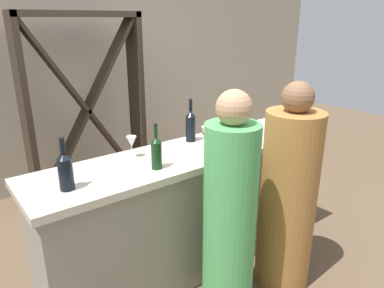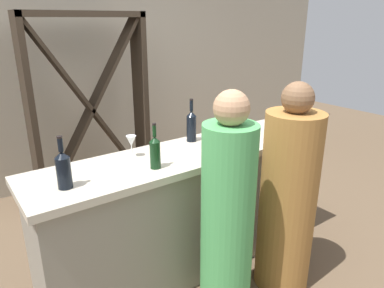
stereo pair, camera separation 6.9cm
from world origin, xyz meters
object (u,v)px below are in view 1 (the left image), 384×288
object	(u,v)px
wine_glass_near_left	(206,133)
person_center_guest	(230,220)
wine_bottle_leftmost_near_black	(65,170)
wine_glass_near_right	(132,142)
wine_bottle_center_near_black	(191,125)
wine_glass_near_center	(224,123)
person_left_guest	(288,198)
wine_bottle_second_left_dark_green	(156,152)
water_pitcher	(233,120)
wine_rack	(87,110)

from	to	relation	value
wine_glass_near_left	person_center_guest	world-z (taller)	person_center_guest
wine_bottle_leftmost_near_black	wine_glass_near_right	distance (m)	0.57
wine_bottle_center_near_black	wine_glass_near_center	size ratio (longest dim) A/B	2.22
person_left_guest	wine_glass_near_left	bearing A→B (deg)	7.47
wine_bottle_second_left_dark_green	wine_glass_near_right	distance (m)	0.27
wine_glass_near_center	water_pitcher	bearing A→B (deg)	18.05
wine_glass_near_right	person_left_guest	world-z (taller)	person_left_guest
wine_rack	water_pitcher	world-z (taller)	wine_rack
wine_rack	wine_glass_near_right	size ratio (longest dim) A/B	12.75
wine_bottle_center_near_black	person_left_guest	xyz separation A→B (m)	(0.30, -0.75, -0.42)
wine_bottle_leftmost_near_black	wine_bottle_second_left_dark_green	bearing A→B (deg)	-5.19
wine_bottle_second_left_dark_green	wine_bottle_center_near_black	distance (m)	0.59
wine_bottle_center_near_black	wine_glass_near_right	world-z (taller)	wine_bottle_center_near_black
wine_bottle_center_near_black	person_center_guest	xyz separation A→B (m)	(-0.26, -0.74, -0.40)
wine_rack	wine_glass_near_center	world-z (taller)	wine_rack
wine_glass_near_right	person_center_guest	world-z (taller)	person_center_guest
wine_bottle_center_near_black	wine_glass_near_center	bearing A→B (deg)	-9.60
wine_rack	wine_glass_near_left	xyz separation A→B (m)	(0.29, -1.63, 0.10)
wine_glass_near_right	wine_bottle_leftmost_near_black	bearing A→B (deg)	-157.81
wine_bottle_leftmost_near_black	water_pitcher	distance (m)	1.53
person_left_guest	person_center_guest	xyz separation A→B (m)	(-0.56, 0.01, 0.02)
person_left_guest	person_center_guest	bearing A→B (deg)	71.38
wine_rack	wine_bottle_leftmost_near_black	bearing A→B (deg)	-115.01
wine_bottle_second_left_dark_green	person_center_guest	xyz separation A→B (m)	(0.25, -0.43, -0.38)
wine_glass_near_center	wine_glass_near_left	bearing A→B (deg)	-160.08
wine_glass_near_left	person_left_guest	bearing A→B (deg)	-65.07
wine_bottle_center_near_black	wine_bottle_second_left_dark_green	bearing A→B (deg)	-148.89
wine_bottle_second_left_dark_green	wine_bottle_leftmost_near_black	bearing A→B (deg)	174.81
wine_glass_near_left	wine_bottle_second_left_dark_green	bearing A→B (deg)	-164.23
wine_bottle_leftmost_near_black	wine_bottle_second_left_dark_green	xyz separation A→B (m)	(0.56, -0.05, -0.00)
wine_rack	person_center_guest	size ratio (longest dim) A/B	1.29
person_center_guest	wine_rack	bearing A→B (deg)	11.94
wine_bottle_second_left_dark_green	water_pitcher	size ratio (longest dim) A/B	1.58
wine_glass_near_left	person_center_guest	bearing A→B (deg)	-115.71
wine_rack	wine_bottle_second_left_dark_green	distance (m)	1.80
wine_bottle_leftmost_near_black	wine_glass_near_right	world-z (taller)	wine_bottle_leftmost_near_black
wine_glass_near_right	person_center_guest	xyz separation A→B (m)	(0.28, -0.70, -0.38)
wine_rack	wine_glass_near_left	distance (m)	1.65
water_pitcher	person_center_guest	world-z (taller)	person_center_guest
wine_bottle_second_left_dark_green	wine_glass_near_right	world-z (taller)	wine_bottle_second_left_dark_green
wine_glass_near_center	person_left_guest	xyz separation A→B (m)	(-0.01, -0.70, -0.39)
wine_bottle_center_near_black	wine_glass_near_left	xyz separation A→B (m)	(0.02, -0.16, -0.03)
wine_bottle_leftmost_near_black	person_left_guest	bearing A→B (deg)	-19.84
person_left_guest	wine_glass_near_center	bearing A→B (deg)	-18.18
wine_glass_near_right	person_center_guest	bearing A→B (deg)	-67.88
wine_rack	person_center_guest	bearing A→B (deg)	-89.72
wine_glass_near_right	water_pitcher	size ratio (longest dim) A/B	0.81
wine_bottle_center_near_black	person_center_guest	world-z (taller)	person_center_guest
wine_bottle_center_near_black	wine_glass_near_right	xyz separation A→B (m)	(-0.54, -0.04, -0.02)
wine_rack	wine_glass_near_right	bearing A→B (deg)	-100.29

